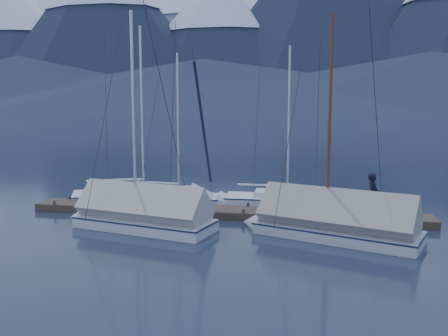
{
  "coord_description": "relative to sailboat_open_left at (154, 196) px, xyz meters",
  "views": [
    {
      "loc": [
        4.12,
        -18.52,
        5.01
      ],
      "look_at": [
        0.0,
        2.0,
        2.2
      ],
      "focal_mm": 38.0,
      "sensor_mm": 36.0,
      "label": 1
    }
  ],
  "objects": [
    {
      "name": "person",
      "position": [
        10.84,
        -3.18,
        1.08
      ],
      "size": [
        0.65,
        0.78,
        1.82
      ],
      "primitive_type": "imported",
      "rotation": [
        0.0,
        0.0,
        1.18
      ],
      "color": "black",
      "rests_on": "dock"
    },
    {
      "name": "sailboat_open_mid",
      "position": [
        1.94,
        -0.39,
        -0.03
      ],
      "size": [
        6.46,
        2.75,
        8.33
      ],
      "color": "silver",
      "rests_on": "ground"
    },
    {
      "name": "ground",
      "position": [
        4.44,
        -5.07,
        -0.17
      ],
      "size": [
        1000.0,
        1000.0,
        0.0
      ],
      "primitive_type": "plane",
      "color": "black",
      "rests_on": "ground"
    },
    {
      "name": "sailboat_open_left",
      "position": [
        0.0,
        0.0,
        0.0
      ],
      "size": [
        7.66,
        4.99,
        9.87
      ],
      "color": "silver",
      "rests_on": "ground"
    },
    {
      "name": "mountain_range",
      "position": [
        8.56,
        365.37,
        58.48
      ],
      "size": [
        877.0,
        584.0,
        150.5
      ],
      "color": "#475675",
      "rests_on": "ground"
    },
    {
      "name": "mooring_posts",
      "position": [
        3.94,
        -3.07,
        0.18
      ],
      "size": [
        15.12,
        1.52,
        0.35
      ],
      "color": "#382D23",
      "rests_on": "ground"
    },
    {
      "name": "sailboat_covered_near",
      "position": [
        8.79,
        -5.51,
        0.28
      ],
      "size": [
        7.37,
        4.4,
        9.19
      ],
      "color": "silver",
      "rests_on": "ground"
    },
    {
      "name": "sailboat_open_right",
      "position": [
        7.54,
        -0.02,
        -0.02
      ],
      "size": [
        6.56,
        2.8,
        8.62
      ],
      "color": "white",
      "rests_on": "ground"
    },
    {
      "name": "dock",
      "position": [
        4.44,
        -3.07,
        -0.06
      ],
      "size": [
        18.0,
        1.5,
        0.54
      ],
      "color": "#382D23",
      "rests_on": "ground"
    },
    {
      "name": "sailboat_covered_far",
      "position": [
        1.19,
        -5.75,
        0.29
      ],
      "size": [
        7.04,
        3.46,
        9.48
      ],
      "color": "silver",
      "rests_on": "ground"
    }
  ]
}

